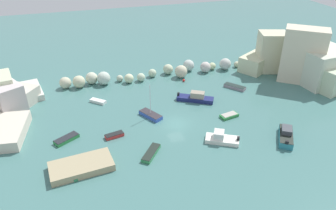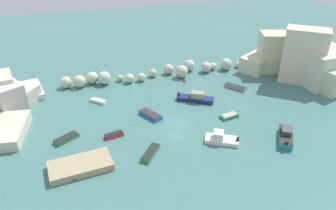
{
  "view_description": "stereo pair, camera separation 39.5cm",
  "coord_description": "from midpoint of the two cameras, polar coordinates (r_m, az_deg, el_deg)",
  "views": [
    {
      "loc": [
        -13.63,
        -40.11,
        27.54
      ],
      "look_at": [
        0.0,
        4.45,
        1.0
      ],
      "focal_mm": 34.55,
      "sensor_mm": 36.0,
      "label": 1
    },
    {
      "loc": [
        -13.25,
        -40.22,
        27.54
      ],
      "look_at": [
        0.0,
        4.45,
        1.0
      ],
      "focal_mm": 34.55,
      "sensor_mm": 36.0,
      "label": 2
    }
  ],
  "objects": [
    {
      "name": "moored_boat_8",
      "position": [
        48.18,
        -9.67,
        -5.28
      ],
      "size": [
        2.87,
        1.55,
        0.55
      ],
      "rotation": [
        0.0,
        0.0,
        3.35
      ],
      "color": "red",
      "rests_on": "cove_water"
    },
    {
      "name": "moored_boat_5",
      "position": [
        53.06,
        10.53,
        -1.84
      ],
      "size": [
        3.16,
        1.94,
        0.53
      ],
      "rotation": [
        0.0,
        0.0,
        0.2
      ],
      "color": "#318A42",
      "rests_on": "cove_water"
    },
    {
      "name": "rock_breakwater",
      "position": [
        65.48,
        -1.89,
        5.85
      ],
      "size": [
        40.27,
        5.19,
        2.56
      ],
      "color": "beige",
      "rests_on": "ground"
    },
    {
      "name": "stone_dock",
      "position": [
        43.22,
        -15.29,
        -10.38
      ],
      "size": [
        8.25,
        4.9,
        0.96
      ],
      "primitive_type": "cube",
      "rotation": [
        0.0,
        0.0,
        0.11
      ],
      "color": "tan",
      "rests_on": "ground"
    },
    {
      "name": "moored_boat_1",
      "position": [
        49.75,
        19.88,
        -5.07
      ],
      "size": [
        4.38,
        5.31,
        1.71
      ],
      "rotation": [
        0.0,
        0.0,
        0.98
      ],
      "color": "teal",
      "rests_on": "cove_water"
    },
    {
      "name": "cliff_headland_right",
      "position": [
        70.27,
        23.02,
        6.99
      ],
      "size": [
        20.93,
        21.41,
        10.55
      ],
      "color": "beige",
      "rests_on": "ground"
    },
    {
      "name": "channel_buoy",
      "position": [
        63.92,
        2.62,
        4.37
      ],
      "size": [
        0.52,
        0.52,
        0.52
      ],
      "primitive_type": "sphere",
      "color": "red",
      "rests_on": "cove_water"
    },
    {
      "name": "moored_boat_4",
      "position": [
        49.04,
        -17.68,
        -5.73
      ],
      "size": [
        3.74,
        3.02,
        0.56
      ],
      "rotation": [
        0.0,
        0.0,
        3.69
      ],
      "color": "#2F8943",
      "rests_on": "cove_water"
    },
    {
      "name": "moored_boat_10",
      "position": [
        52.24,
        -3.29,
        -1.73
      ],
      "size": [
        3.31,
        4.32,
        5.73
      ],
      "rotation": [
        0.0,
        0.0,
        2.07
      ],
      "color": "blue",
      "rests_on": "cove_water"
    },
    {
      "name": "moored_boat_3",
      "position": [
        57.65,
        -12.44,
        0.66
      ],
      "size": [
        2.79,
        2.66,
        0.5
      ],
      "rotation": [
        0.0,
        0.0,
        2.41
      ],
      "color": "white",
      "rests_on": "cove_water"
    },
    {
      "name": "moored_boat_7",
      "position": [
        42.37,
        -15.21,
        -11.82
      ],
      "size": [
        2.61,
        1.77,
        0.38
      ],
      "rotation": [
        0.0,
        0.0,
        3.42
      ],
      "color": "#338655",
      "rests_on": "cove_water"
    },
    {
      "name": "moored_boat_0",
      "position": [
        62.42,
        11.53,
        3.16
      ],
      "size": [
        3.52,
        3.95,
        0.62
      ],
      "rotation": [
        0.0,
        0.0,
        5.39
      ],
      "color": "gray",
      "rests_on": "cove_water"
    },
    {
      "name": "moored_boat_6",
      "position": [
        47.01,
        9.17,
        -5.82
      ],
      "size": [
        5.14,
        4.09,
        1.65
      ],
      "rotation": [
        0.0,
        0.0,
        2.64
      ],
      "color": "white",
      "rests_on": "cove_water"
    },
    {
      "name": "cove_water",
      "position": [
        50.52,
        1.26,
        -3.38
      ],
      "size": [
        160.0,
        160.0,
        0.0
      ],
      "primitive_type": "plane",
      "color": "#467773",
      "rests_on": "ground"
    },
    {
      "name": "moored_boat_9",
      "position": [
        44.22,
        -3.26,
        -8.46
      ],
      "size": [
        3.42,
        3.96,
        0.55
      ],
      "rotation": [
        0.0,
        0.0,
        4.06
      ],
      "color": "#34864E",
      "rests_on": "cove_water"
    },
    {
      "name": "moored_boat_2",
      "position": [
        56.87,
        4.71,
        1.3
      ],
      "size": [
        6.39,
        4.69,
        1.73
      ],
      "rotation": [
        0.0,
        0.0,
        5.76
      ],
      "color": "navy",
      "rests_on": "cove_water"
    }
  ]
}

